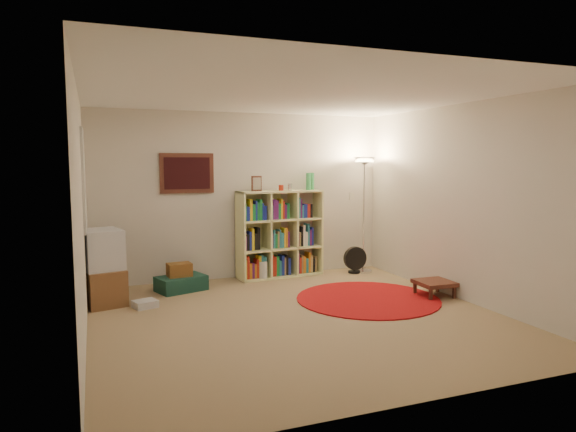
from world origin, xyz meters
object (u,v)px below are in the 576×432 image
object	(u,v)px
floor_lamp	(364,177)
tv_stand	(103,268)
bookshelf	(279,235)
floor_fan	(355,260)
suitcase	(181,283)
side_table	(434,283)

from	to	relation	value
floor_lamp	tv_stand	distance (m)	4.12
bookshelf	floor_fan	bearing A→B (deg)	-15.92
floor_lamp	tv_stand	size ratio (longest dim) A/B	1.97
suitcase	side_table	size ratio (longest dim) A/B	1.59
side_table	floor_fan	bearing A→B (deg)	100.54
suitcase	side_table	xyz separation A→B (m)	(3.07, -1.48, 0.07)
floor_lamp	tv_stand	world-z (taller)	floor_lamp
bookshelf	floor_lamp	distance (m)	1.65
floor_lamp	suitcase	size ratio (longest dim) A/B	2.51
bookshelf	suitcase	bearing A→B (deg)	-172.72
tv_stand	side_table	distance (m)	4.26
floor_fan	tv_stand	world-z (taller)	tv_stand
bookshelf	side_table	xyz separation A→B (m)	(1.52, -1.85, -0.47)
bookshelf	side_table	bearing A→B (deg)	-56.45
side_table	bookshelf	bearing A→B (deg)	129.36
tv_stand	side_table	bearing A→B (deg)	-29.61
bookshelf	floor_lamp	bearing A→B (deg)	-13.34
bookshelf	tv_stand	size ratio (longest dim) A/B	1.71
floor_fan	bookshelf	bearing A→B (deg)	171.28
bookshelf	floor_fan	xyz separation A→B (m)	(1.21, -0.22, -0.43)
suitcase	side_table	bearing A→B (deg)	-44.02
floor_fan	floor_lamp	bearing A→B (deg)	13.02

